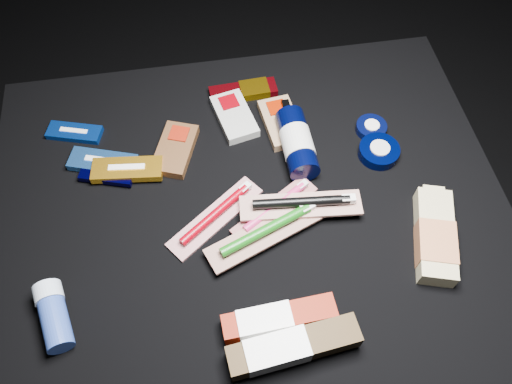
{
  "coord_description": "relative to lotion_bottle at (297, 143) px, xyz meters",
  "views": [
    {
      "loc": [
        -0.06,
        -0.48,
        1.22
      ],
      "look_at": [
        0.01,
        0.01,
        0.42
      ],
      "focal_mm": 35.0,
      "sensor_mm": 36.0,
      "label": 1
    }
  ],
  "objects": [
    {
      "name": "ground",
      "position": [
        -0.11,
        -0.1,
        -0.43
      ],
      "size": [
        3.0,
        3.0,
        0.0
      ],
      "primitive_type": "plane",
      "color": "black",
      "rests_on": "ground"
    },
    {
      "name": "cloth_table",
      "position": [
        -0.11,
        -0.1,
        -0.23
      ],
      "size": [
        0.98,
        0.78,
        0.4
      ],
      "primitive_type": "cube",
      "color": "black",
      "rests_on": "ground"
    },
    {
      "name": "luna_bar_0",
      "position": [
        -0.44,
        0.12,
        -0.02
      ],
      "size": [
        0.12,
        0.07,
        0.01
      ],
      "rotation": [
        0.0,
        0.0,
        -0.29
      ],
      "color": "#0B3BAC",
      "rests_on": "cloth_table"
    },
    {
      "name": "luna_bar_1",
      "position": [
        -0.38,
        0.03,
        -0.02
      ],
      "size": [
        0.14,
        0.09,
        0.02
      ],
      "rotation": [
        0.0,
        0.0,
        -0.32
      ],
      "color": "blue",
      "rests_on": "cloth_table"
    },
    {
      "name": "luna_bar_2",
      "position": [
        -0.38,
        -0.0,
        -0.02
      ],
      "size": [
        0.11,
        0.07,
        0.01
      ],
      "rotation": [
        0.0,
        0.0,
        -0.3
      ],
      "color": "black",
      "rests_on": "cloth_table"
    },
    {
      "name": "luna_bar_3",
      "position": [
        -0.34,
        -0.0,
        -0.01
      ],
      "size": [
        0.14,
        0.07,
        0.02
      ],
      "rotation": [
        0.0,
        0.0,
        -0.11
      ],
      "color": "orange",
      "rests_on": "cloth_table"
    },
    {
      "name": "clif_bar_0",
      "position": [
        -0.24,
        0.04,
        -0.02
      ],
      "size": [
        0.11,
        0.14,
        0.02
      ],
      "rotation": [
        0.0,
        0.0,
        -0.36
      ],
      "color": "#4C2E18",
      "rests_on": "cloth_table"
    },
    {
      "name": "clif_bar_1",
      "position": [
        -0.11,
        0.11,
        -0.02
      ],
      "size": [
        0.09,
        0.14,
        0.02
      ],
      "rotation": [
        0.0,
        0.0,
        0.21
      ],
      "color": "#A8A9A2",
      "rests_on": "cloth_table"
    },
    {
      "name": "clif_bar_2",
      "position": [
        -0.02,
        0.08,
        -0.02
      ],
      "size": [
        0.08,
        0.13,
        0.02
      ],
      "rotation": [
        0.0,
        0.0,
        0.12
      ],
      "color": "#906E4D",
      "rests_on": "cloth_table"
    },
    {
      "name": "power_bar",
      "position": [
        -0.07,
        0.17,
        -0.02
      ],
      "size": [
        0.15,
        0.05,
        0.02
      ],
      "rotation": [
        0.0,
        0.0,
        0.05
      ],
      "color": "#68060C",
      "rests_on": "cloth_table"
    },
    {
      "name": "lotion_bottle",
      "position": [
        0.0,
        0.0,
        0.0
      ],
      "size": [
        0.06,
        0.19,
        0.06
      ],
      "rotation": [
        0.0,
        0.0,
        0.02
      ],
      "color": "black",
      "rests_on": "cloth_table"
    },
    {
      "name": "cream_tin_upper",
      "position": [
        0.17,
        0.03,
        -0.02
      ],
      "size": [
        0.06,
        0.06,
        0.02
      ],
      "rotation": [
        0.0,
        0.0,
        0.31
      ],
      "color": "black",
      "rests_on": "cloth_table"
    },
    {
      "name": "cream_tin_lower",
      "position": [
        0.16,
        -0.03,
        -0.02
      ],
      "size": [
        0.08,
        0.08,
        0.03
      ],
      "rotation": [
        0.0,
        0.0,
        0.4
      ],
      "color": "black",
      "rests_on": "cloth_table"
    },
    {
      "name": "bodywash_bottle",
      "position": [
        0.2,
        -0.24,
        -0.01
      ],
      "size": [
        0.11,
        0.19,
        0.04
      ],
      "rotation": [
        0.0,
        0.0,
        -0.29
      ],
      "color": "#CDBE8A",
      "rests_on": "cloth_table"
    },
    {
      "name": "deodorant_stick",
      "position": [
        -0.46,
        -0.27,
        -0.01
      ],
      "size": [
        0.07,
        0.12,
        0.05
      ],
      "rotation": [
        0.0,
        0.0,
        0.26
      ],
      "color": "#2A4496",
      "rests_on": "cloth_table"
    },
    {
      "name": "toothbrush_pack_0",
      "position": [
        -0.18,
        -0.12,
        -0.02
      ],
      "size": [
        0.19,
        0.16,
        0.02
      ],
      "rotation": [
        0.0,
        0.0,
        0.64
      ],
      "color": "silver",
      "rests_on": "cloth_table"
    },
    {
      "name": "toothbrush_pack_1",
      "position": [
        -0.07,
        -0.13,
        -0.02
      ],
      "size": [
        0.18,
        0.13,
        0.02
      ],
      "rotation": [
        0.0,
        0.0,
        0.56
      ],
      "color": "#A29997",
      "rests_on": "cloth_table"
    },
    {
      "name": "toothbrush_pack_2",
      "position": [
        -0.09,
        -0.18,
        -0.01
      ],
      "size": [
        0.23,
        0.13,
        0.03
      ],
      "rotation": [
        0.0,
        0.0,
        0.37
      ],
      "color": "#B1AAA4",
      "rests_on": "cloth_table"
    },
    {
      "name": "toothbrush_pack_3",
      "position": [
        -0.02,
        -0.14,
        0.0
      ],
      "size": [
        0.23,
        0.07,
        0.03
      ],
      "rotation": [
        0.0,
        0.0,
        -0.1
      ],
      "color": "silver",
      "rests_on": "cloth_table"
    },
    {
      "name": "toothpaste_carton_red",
      "position": [
        -0.11,
        -0.34,
        -0.01
      ],
      "size": [
        0.19,
        0.05,
        0.04
      ],
      "rotation": [
        0.0,
        0.0,
        0.05
      ],
      "color": "maroon",
      "rests_on": "cloth_table"
    },
    {
      "name": "toothpaste_carton_green",
      "position": [
        -0.09,
        -0.39,
        -0.0
      ],
      "size": [
        0.22,
        0.07,
        0.04
      ],
      "rotation": [
        0.0,
        0.0,
        0.1
      ],
      "color": "#33220C",
      "rests_on": "cloth_table"
    }
  ]
}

